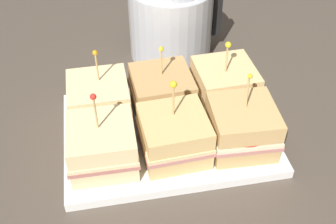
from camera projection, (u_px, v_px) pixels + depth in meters
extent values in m
plane|color=#4C4238|center=(168.00, 136.00, 0.80)|extent=(6.00, 6.00, 0.00)
cube|color=white|center=(168.00, 134.00, 0.80)|extent=(0.38, 0.28, 0.01)
cube|color=white|center=(168.00, 131.00, 0.79)|extent=(0.38, 0.28, 0.01)
cube|color=beige|center=(104.00, 155.00, 0.72)|extent=(0.11, 0.11, 0.03)
cube|color=#B26B60|center=(102.00, 147.00, 0.71)|extent=(0.12, 0.12, 0.01)
cube|color=beige|center=(102.00, 144.00, 0.70)|extent=(0.11, 0.11, 0.01)
cube|color=beige|center=(101.00, 136.00, 0.69)|extent=(0.11, 0.11, 0.03)
cylinder|color=tan|center=(96.00, 115.00, 0.66)|extent=(0.00, 0.01, 0.08)
sphere|color=red|center=(93.00, 97.00, 0.63)|extent=(0.01, 0.01, 0.01)
cube|color=tan|center=(173.00, 145.00, 0.74)|extent=(0.12, 0.12, 0.03)
cube|color=tan|center=(173.00, 137.00, 0.72)|extent=(0.12, 0.12, 0.01)
cube|color=beige|center=(173.00, 134.00, 0.72)|extent=(0.12, 0.12, 0.01)
cube|color=#E0B771|center=(173.00, 126.00, 0.70)|extent=(0.12, 0.12, 0.03)
cylinder|color=tan|center=(173.00, 102.00, 0.68)|extent=(0.00, 0.00, 0.08)
sphere|color=yellow|center=(173.00, 84.00, 0.66)|extent=(0.01, 0.01, 0.01)
cube|color=tan|center=(240.00, 137.00, 0.75)|extent=(0.11, 0.11, 0.03)
cube|color=tan|center=(242.00, 129.00, 0.74)|extent=(0.12, 0.12, 0.01)
cube|color=beige|center=(242.00, 126.00, 0.73)|extent=(0.12, 0.12, 0.01)
cylinder|color=red|center=(246.00, 132.00, 0.71)|extent=(0.07, 0.07, 0.00)
cube|color=tan|center=(244.00, 116.00, 0.72)|extent=(0.11, 0.11, 0.03)
cylinder|color=tan|center=(247.00, 94.00, 0.69)|extent=(0.00, 0.01, 0.07)
sphere|color=yellow|center=(250.00, 76.00, 0.67)|extent=(0.01, 0.01, 0.01)
cube|color=beige|center=(100.00, 110.00, 0.81)|extent=(0.11, 0.11, 0.03)
cube|color=tan|center=(99.00, 101.00, 0.79)|extent=(0.12, 0.12, 0.01)
cube|color=beige|center=(99.00, 99.00, 0.79)|extent=(0.11, 0.11, 0.01)
cube|color=beige|center=(98.00, 90.00, 0.78)|extent=(0.11, 0.11, 0.03)
cylinder|color=tan|center=(97.00, 69.00, 0.75)|extent=(0.00, 0.01, 0.07)
sphere|color=orange|center=(95.00, 53.00, 0.73)|extent=(0.01, 0.01, 0.01)
cube|color=tan|center=(162.00, 101.00, 0.82)|extent=(0.12, 0.12, 0.03)
cube|color=tan|center=(161.00, 93.00, 0.81)|extent=(0.12, 0.12, 0.01)
cube|color=beige|center=(161.00, 91.00, 0.81)|extent=(0.12, 0.12, 0.01)
cube|color=tan|center=(161.00, 82.00, 0.79)|extent=(0.12, 0.12, 0.03)
cylinder|color=tan|center=(160.00, 64.00, 0.77)|extent=(0.00, 0.00, 0.07)
sphere|color=yellow|center=(160.00, 49.00, 0.75)|extent=(0.01, 0.01, 0.01)
cube|color=#DBB77A|center=(223.00, 96.00, 0.84)|extent=(0.11, 0.11, 0.03)
cube|color=#B26B60|center=(224.00, 88.00, 0.82)|extent=(0.12, 0.12, 0.01)
cube|color=beige|center=(224.00, 85.00, 0.82)|extent=(0.12, 0.12, 0.01)
cylinder|color=red|center=(227.00, 89.00, 0.80)|extent=(0.07, 0.07, 0.00)
cube|color=#E8C281|center=(225.00, 75.00, 0.80)|extent=(0.11, 0.11, 0.03)
cylinder|color=tan|center=(227.00, 60.00, 0.77)|extent=(0.00, 0.01, 0.07)
sphere|color=yellow|center=(228.00, 45.00, 0.75)|extent=(0.01, 0.01, 0.01)
cylinder|color=#B7BABF|center=(171.00, 21.00, 0.96)|extent=(0.19, 0.19, 0.17)
cube|color=black|center=(216.00, 14.00, 0.97)|extent=(0.02, 0.02, 0.10)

